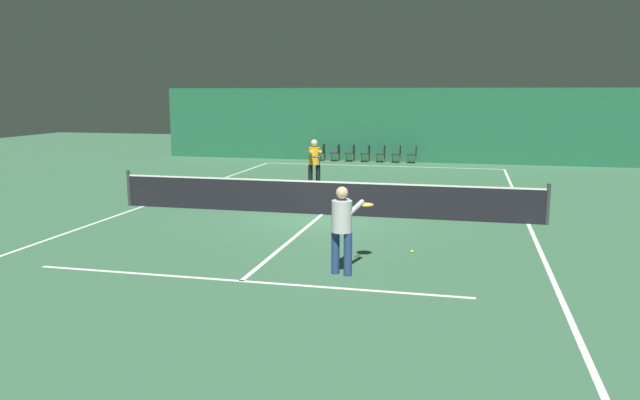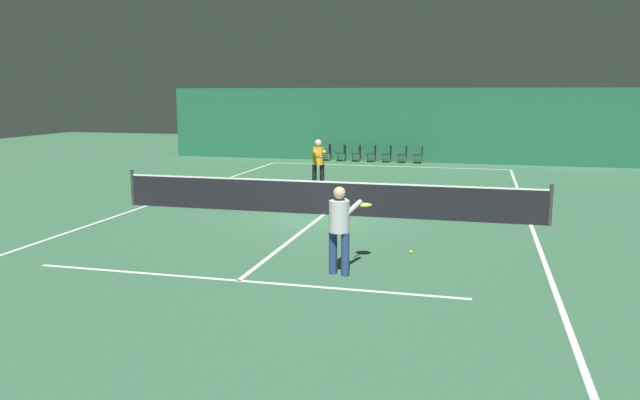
{
  "view_description": "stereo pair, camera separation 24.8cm",
  "coord_description": "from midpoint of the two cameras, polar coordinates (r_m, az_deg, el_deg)",
  "views": [
    {
      "loc": [
        3.9,
        -16.63,
        3.37
      ],
      "look_at": [
        0.67,
        -3.07,
        0.96
      ],
      "focal_mm": 35.0,
      "sensor_mm": 36.0,
      "label": 1
    },
    {
      "loc": [
        4.14,
        -16.57,
        3.37
      ],
      "look_at": [
        0.67,
        -3.07,
        0.96
      ],
      "focal_mm": 35.0,
      "sensor_mm": 36.0,
      "label": 2
    }
  ],
  "objects": [
    {
      "name": "court_line_centre",
      "position": [
        17.41,
        0.78,
        -1.33
      ],
      "size": [
        0.1,
        12.8,
        0.0
      ],
      "color": "white",
      "rests_on": "ground"
    },
    {
      "name": "ground_plane",
      "position": [
        17.41,
        0.78,
        -1.33
      ],
      "size": [
        60.0,
        60.0,
        0.0
      ],
      "primitive_type": "plane",
      "color": "#386647"
    },
    {
      "name": "courtside_chair_2",
      "position": [
        30.58,
        3.66,
        4.4
      ],
      "size": [
        0.44,
        0.44,
        0.84
      ],
      "rotation": [
        0.0,
        0.0,
        -1.57
      ],
      "color": "brown",
      "rests_on": "ground"
    },
    {
      "name": "tennis_net",
      "position": [
        17.31,
        0.78,
        0.32
      ],
      "size": [
        12.0,
        0.1,
        1.07
      ],
      "color": "black",
      "rests_on": "ground"
    },
    {
      "name": "court_line_service_near",
      "position": [
        11.47,
        -6.85,
        -7.33
      ],
      "size": [
        8.25,
        0.1,
        0.0
      ],
      "color": "white",
      "rests_on": "ground"
    },
    {
      "name": "court_line_sideline_right",
      "position": [
        17.0,
        19.11,
        -2.15
      ],
      "size": [
        0.1,
        23.8,
        0.0
      ],
      "color": "white",
      "rests_on": "ground"
    },
    {
      "name": "tennis_ball",
      "position": [
        13.4,
        8.87,
        -4.71
      ],
      "size": [
        0.07,
        0.07,
        0.07
      ],
      "color": "#D1DB33",
      "rests_on": "ground"
    },
    {
      "name": "player_far",
      "position": [
        21.96,
        0.17,
        3.66
      ],
      "size": [
        0.8,
        1.42,
        1.74
      ],
      "rotation": [
        0.0,
        0.0,
        -1.23
      ],
      "color": "black",
      "rests_on": "ground"
    },
    {
      "name": "court_line_service_far",
      "position": [
        23.59,
        4.45,
        1.59
      ],
      "size": [
        8.25,
        0.1,
        0.0
      ],
      "color": "white",
      "rests_on": "ground"
    },
    {
      "name": "player_near",
      "position": [
        11.56,
        2.49,
        -2.15
      ],
      "size": [
        0.72,
        1.39,
        1.67
      ],
      "rotation": [
        0.0,
        0.0,
        1.28
      ],
      "color": "navy",
      "rests_on": "ground"
    },
    {
      "name": "court_line_baseline_far",
      "position": [
        28.98,
        6.35,
        3.1
      ],
      "size": [
        11.0,
        0.1,
        0.0
      ],
      "color": "white",
      "rests_on": "ground"
    },
    {
      "name": "courtside_chair_4",
      "position": [
        30.34,
        6.47,
        4.31
      ],
      "size": [
        0.44,
        0.44,
        0.84
      ],
      "rotation": [
        0.0,
        0.0,
        -1.57
      ],
      "color": "brown",
      "rests_on": "ground"
    },
    {
      "name": "courtside_chair_5",
      "position": [
        30.25,
        7.89,
        4.27
      ],
      "size": [
        0.44,
        0.44,
        0.84
      ],
      "rotation": [
        0.0,
        0.0,
        -1.57
      ],
      "color": "brown",
      "rests_on": "ground"
    },
    {
      "name": "courtside_chair_0",
      "position": [
        30.9,
        0.9,
        4.47
      ],
      "size": [
        0.44,
        0.44,
        0.84
      ],
      "rotation": [
        0.0,
        0.0,
        -1.57
      ],
      "color": "brown",
      "rests_on": "ground"
    },
    {
      "name": "courtside_chair_6",
      "position": [
        30.17,
        9.31,
        4.22
      ],
      "size": [
        0.44,
        0.44,
        0.84
      ],
      "rotation": [
        0.0,
        0.0,
        -1.57
      ],
      "color": "brown",
      "rests_on": "ground"
    },
    {
      "name": "courtside_chair_1",
      "position": [
        30.73,
        2.27,
        4.44
      ],
      "size": [
        0.44,
        0.44,
        0.84
      ],
      "rotation": [
        0.0,
        0.0,
        -1.57
      ],
      "color": "brown",
      "rests_on": "ground"
    },
    {
      "name": "backdrop_curtain",
      "position": [
        30.77,
        6.93,
        6.81
      ],
      "size": [
        23.0,
        0.12,
        3.57
      ],
      "color": "#1E5B3D",
      "rests_on": "ground"
    },
    {
      "name": "courtside_chair_3",
      "position": [
        30.45,
        5.06,
        4.36
      ],
      "size": [
        0.44,
        0.44,
        0.84
      ],
      "rotation": [
        0.0,
        0.0,
        -1.57
      ],
      "color": "brown",
      "rests_on": "ground"
    },
    {
      "name": "court_line_sideline_left",
      "position": [
        19.43,
        -15.19,
        -0.5
      ],
      "size": [
        0.1,
        23.8,
        0.0
      ],
      "color": "white",
      "rests_on": "ground"
    }
  ]
}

